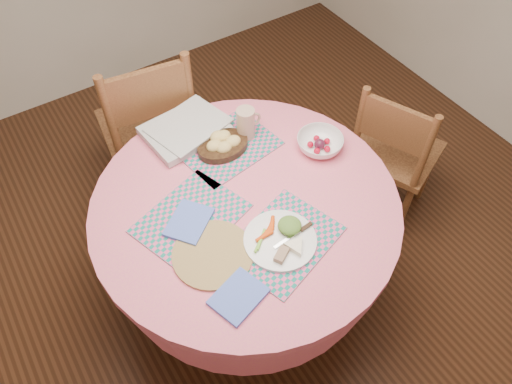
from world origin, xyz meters
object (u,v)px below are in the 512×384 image
chair_right (393,152)px  dinner_plate (283,239)px  fruit_bowl (320,143)px  chair_back (150,127)px  wicker_trivet (213,254)px  dining_table (246,230)px  bread_bowl (223,144)px  latte_mug (246,123)px

chair_right → dinner_plate: chair_right is taller
fruit_bowl → dinner_plate: bearing=-142.8°
chair_back → wicker_trivet: 1.02m
dining_table → chair_right: bearing=3.5°
chair_right → wicker_trivet: (-1.15, -0.20, 0.30)m
bread_bowl → chair_right: bearing=-15.8°
chair_right → dinner_plate: size_ratio=3.23×
chair_back → bread_bowl: chair_back is taller
wicker_trivet → bread_bowl: size_ratio=1.30×
wicker_trivet → bread_bowl: bread_bowl is taller
dinner_plate → latte_mug: size_ratio=1.89×
bread_bowl → latte_mug: (0.13, 0.02, 0.04)m
chair_right → fruit_bowl: chair_right is taller
fruit_bowl → wicker_trivet: bearing=-161.5°
dinner_plate → bread_bowl: bread_bowl is taller
dining_table → wicker_trivet: 0.34m
chair_right → latte_mug: bearing=47.2°
chair_right → chair_back: 1.26m
chair_right → dinner_plate: bearing=84.6°
chair_back → latte_mug: 0.66m
dinner_plate → wicker_trivet: bearing=159.4°
dining_table → chair_back: 0.84m
dining_table → wicker_trivet: wicker_trivet is taller
wicker_trivet → fruit_bowl: bearing=18.5°
fruit_bowl → latte_mug: bearing=133.4°
chair_right → wicker_trivet: 1.21m
chair_back → latte_mug: size_ratio=6.99×
chair_right → chair_back: chair_back is taller
chair_back → fruit_bowl: 0.94m
dining_table → chair_right: (0.92, 0.06, -0.09)m
chair_back → dinner_plate: (0.08, -1.07, 0.25)m
bread_bowl → fruit_bowl: (0.35, -0.22, -0.01)m
chair_right → chair_back: size_ratio=0.88×
bread_bowl → dining_table: bearing=-103.6°
dining_table → fruit_bowl: (0.43, 0.08, 0.23)m
latte_mug → fruit_bowl: size_ratio=0.64×
chair_right → wicker_trivet: bearing=76.6°
chair_back → latte_mug: (0.26, -0.52, 0.30)m
dining_table → latte_mug: 0.46m
chair_right → bread_bowl: chair_right is taller
dining_table → chair_back: (-0.06, 0.83, -0.03)m
bread_bowl → fruit_bowl: bearing=-32.0°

